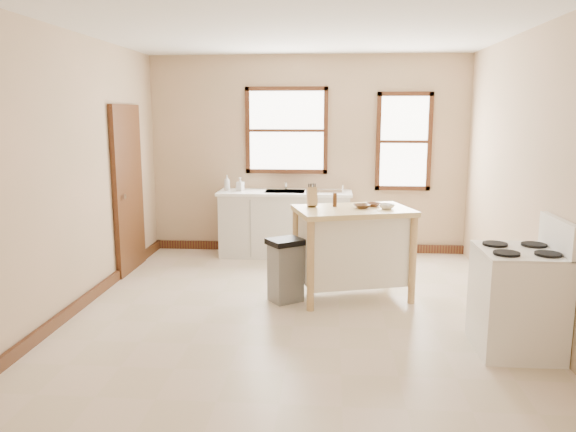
% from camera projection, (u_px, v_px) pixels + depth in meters
% --- Properties ---
extents(floor, '(5.00, 5.00, 0.00)m').
position_uv_depth(floor, '(296.00, 308.00, 5.82)').
color(floor, beige).
rests_on(floor, ground).
extents(ceiling, '(5.00, 5.00, 0.00)m').
position_uv_depth(ceiling, '(297.00, 27.00, 5.31)').
color(ceiling, white).
rests_on(ceiling, ground).
extents(wall_back, '(4.50, 0.04, 2.80)m').
position_uv_depth(wall_back, '(308.00, 155.00, 8.01)').
color(wall_back, tan).
rests_on(wall_back, ground).
extents(wall_left, '(0.04, 5.00, 2.80)m').
position_uv_depth(wall_left, '(77.00, 172.00, 5.73)').
color(wall_left, tan).
rests_on(wall_left, ground).
extents(wall_right, '(0.04, 5.00, 2.80)m').
position_uv_depth(wall_right, '(530.00, 176.00, 5.39)').
color(wall_right, tan).
rests_on(wall_right, ground).
extents(window_main, '(1.17, 0.06, 1.22)m').
position_uv_depth(window_main, '(287.00, 131.00, 7.95)').
color(window_main, '#37140F').
rests_on(window_main, wall_back).
extents(window_side, '(0.77, 0.06, 1.37)m').
position_uv_depth(window_side, '(404.00, 142.00, 7.86)').
color(window_side, '#37140F').
rests_on(window_side, wall_back).
extents(door_left, '(0.06, 0.90, 2.10)m').
position_uv_depth(door_left, '(128.00, 189.00, 7.07)').
color(door_left, '#37140F').
rests_on(door_left, ground).
extents(baseboard_back, '(4.50, 0.04, 0.12)m').
position_uv_depth(baseboard_back, '(307.00, 247.00, 8.23)').
color(baseboard_back, '#37140F').
rests_on(baseboard_back, ground).
extents(baseboard_left, '(0.04, 5.00, 0.12)m').
position_uv_depth(baseboard_left, '(89.00, 297.00, 5.97)').
color(baseboard_left, '#37140F').
rests_on(baseboard_left, ground).
extents(sink_counter, '(1.86, 0.62, 0.92)m').
position_uv_depth(sink_counter, '(285.00, 223.00, 7.91)').
color(sink_counter, silver).
rests_on(sink_counter, ground).
extents(faucet, '(0.03, 0.03, 0.22)m').
position_uv_depth(faucet, '(286.00, 182.00, 7.99)').
color(faucet, silver).
rests_on(faucet, sink_counter).
extents(soap_bottle_a, '(0.10, 0.10, 0.22)m').
position_uv_depth(soap_bottle_a, '(227.00, 183.00, 7.86)').
color(soap_bottle_a, '#B2B2B2').
rests_on(soap_bottle_a, sink_counter).
extents(soap_bottle_b, '(0.11, 0.11, 0.19)m').
position_uv_depth(soap_bottle_b, '(240.00, 184.00, 7.84)').
color(soap_bottle_b, '#B2B2B2').
rests_on(soap_bottle_b, sink_counter).
extents(dish_rack, '(0.49, 0.41, 0.11)m').
position_uv_depth(dish_rack, '(328.00, 188.00, 7.72)').
color(dish_rack, silver).
rests_on(dish_rack, sink_counter).
extents(kitchen_island, '(1.38, 1.08, 0.99)m').
position_uv_depth(kitchen_island, '(352.00, 253.00, 6.10)').
color(kitchen_island, '#D2BF7B').
rests_on(kitchen_island, ground).
extents(knife_block, '(0.12, 0.12, 0.20)m').
position_uv_depth(knife_block, '(312.00, 198.00, 6.09)').
color(knife_block, tan).
rests_on(knife_block, kitchen_island).
extents(pepper_grinder, '(0.05, 0.05, 0.15)m').
position_uv_depth(pepper_grinder, '(335.00, 200.00, 6.10)').
color(pepper_grinder, '#482913').
rests_on(pepper_grinder, kitchen_island).
extents(bowl_a, '(0.23, 0.23, 0.04)m').
position_uv_depth(bowl_a, '(362.00, 206.00, 6.01)').
color(bowl_a, brown).
rests_on(bowl_a, kitchen_island).
extents(bowl_b, '(0.21, 0.21, 0.04)m').
position_uv_depth(bowl_b, '(373.00, 205.00, 6.13)').
color(bowl_b, brown).
rests_on(bowl_b, kitchen_island).
extents(bowl_c, '(0.16, 0.16, 0.05)m').
position_uv_depth(bowl_c, '(387.00, 207.00, 5.97)').
color(bowl_c, white).
rests_on(bowl_c, kitchen_island).
extents(trash_bin, '(0.46, 0.45, 0.68)m').
position_uv_depth(trash_bin, '(286.00, 270.00, 5.99)').
color(trash_bin, slate).
rests_on(trash_bin, ground).
extents(gas_stove, '(0.71, 0.71, 1.15)m').
position_uv_depth(gas_stove, '(518.00, 285.00, 4.70)').
color(gas_stove, white).
rests_on(gas_stove, ground).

